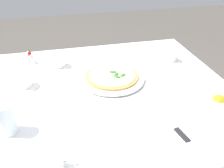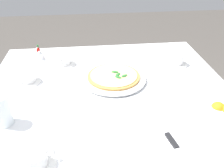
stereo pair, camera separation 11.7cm
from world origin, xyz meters
name	(u,v)px [view 2 (the right image)]	position (x,y,z in m)	size (l,w,h in m)	color
dining_table	(110,116)	(0.00, 0.00, 0.61)	(1.19, 1.19, 0.74)	white
pizza_plate	(114,78)	(-0.14, 0.03, 0.75)	(0.33, 0.33, 0.02)	white
pizza	(114,76)	(-0.14, 0.03, 0.76)	(0.27, 0.27, 0.02)	#C68E47
coffee_cup_near_right	(64,60)	(-0.35, -0.23, 0.77)	(0.13, 0.13, 0.06)	white
coffee_cup_far_right	(177,59)	(-0.28, 0.41, 0.77)	(0.13, 0.13, 0.07)	white
coffee_cup_back_corner	(36,160)	(0.37, -0.28, 0.76)	(0.13, 0.13, 0.06)	white
coffee_cup_left_edge	(27,77)	(-0.17, -0.40, 0.77)	(0.13, 0.13, 0.07)	white
water_glass_right_edge	(2,112)	(0.14, -0.43, 0.79)	(0.07, 0.07, 0.13)	white
napkin_folded	(178,154)	(0.38, 0.19, 0.75)	(0.24, 0.16, 0.02)	white
dinner_knife	(179,151)	(0.38, 0.19, 0.76)	(0.20, 0.05, 0.01)	silver
hot_sauce_bottle	(39,52)	(-0.45, -0.38, 0.77)	(0.02, 0.02, 0.08)	#B7140F
salt_shaker	(40,56)	(-0.43, -0.37, 0.76)	(0.03, 0.03, 0.06)	white
pepper_shaker	(38,52)	(-0.48, -0.39, 0.76)	(0.03, 0.03, 0.06)	white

